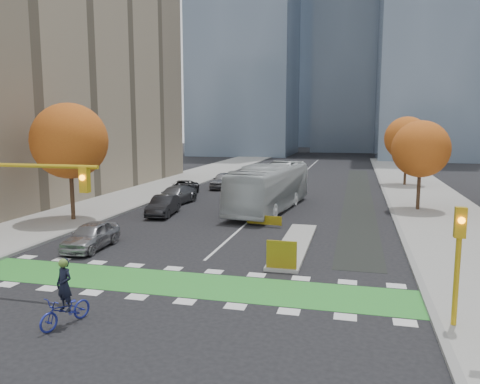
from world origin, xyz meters
The scene contains 24 objects.
ground centered at (0.00, 0.00, 0.00)m, with size 300.00×300.00×0.00m, color black.
sidewalk_west centered at (-13.50, 20.00, 0.07)m, with size 7.00×120.00×0.15m, color gray.
sidewalk_east centered at (13.50, 20.00, 0.07)m, with size 7.00×120.00×0.15m, color gray.
curb_west centered at (-10.00, 20.00, 0.07)m, with size 0.30×120.00×0.16m, color gray.
curb_east centered at (10.00, 20.00, 0.07)m, with size 0.30×120.00×0.16m, color gray.
bike_crossing centered at (0.00, 1.50, 0.01)m, with size 20.00×3.00×0.01m, color #2E8C30.
centre_line centered at (0.00, 40.00, 0.01)m, with size 0.15×70.00×0.01m, color silver.
bike_lane_paint centered at (7.50, 30.00, 0.01)m, with size 2.50×50.00×0.01m, color black.
median_island centered at (4.00, 9.00, 0.08)m, with size 1.60×10.00×0.16m, color gray.
hazard_board centered at (4.00, 4.20, 0.80)m, with size 1.40×0.12×1.30m, color yellow.
building_west centered at (-24.00, 22.00, 12.50)m, with size 16.00×44.00×25.00m, color gray.
tower_ne centered at (20.00, 85.00, 30.00)m, with size 18.00×24.00×60.00m, color #47566B.
tower_far centered at (-4.00, 140.00, 40.00)m, with size 26.00×26.00×80.00m, color #47566B.
tree_west centered at (-12.00, 12.00, 5.62)m, with size 5.20×5.20×8.22m.
tree_east_near centered at (12.00, 22.00, 4.86)m, with size 4.40×4.40×7.08m.
tree_east_far centered at (12.50, 38.00, 5.24)m, with size 4.80×4.80×7.65m.
traffic_signal_east centered at (10.50, -0.51, 2.73)m, with size 0.35×0.43×4.10m.
cyclist centered at (-2.12, -3.37, 0.78)m, with size 1.26×2.13×2.32m.
bus centered at (0.62, 19.77, 1.83)m, with size 3.08×13.17×3.67m, color #B7BEBF.
parked_car_a centered at (-6.70, 5.66, 0.73)m, with size 1.73×4.31×1.47m, color #929297.
parked_car_b centered at (-6.68, 15.50, 0.74)m, with size 1.56×4.49×1.48m, color black.
parked_car_c centered at (-7.73, 20.50, 0.76)m, with size 2.13×5.23×1.52m, color #535458.
parked_car_d centered at (-9.00, 25.50, 0.69)m, with size 2.29×4.97×1.38m, color black.
parked_car_e centered at (-6.50, 31.18, 0.85)m, with size 2.02×5.01×1.71m, color gray.
Camera 1 is at (7.18, -16.49, 6.70)m, focal length 35.00 mm.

